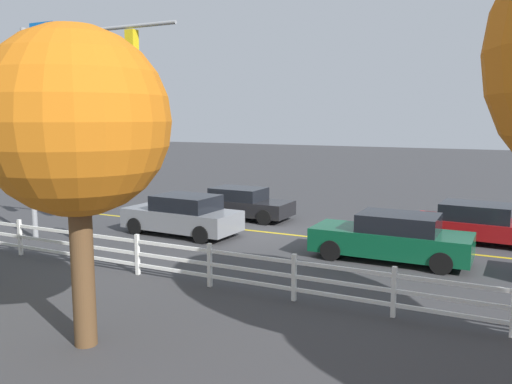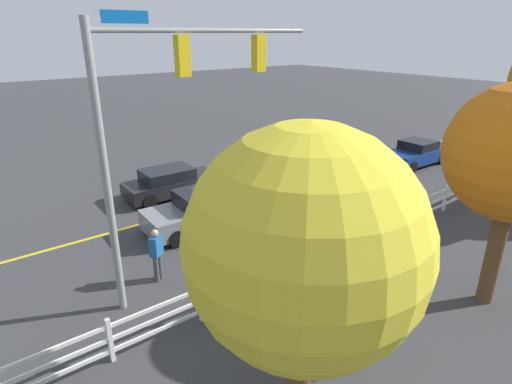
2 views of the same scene
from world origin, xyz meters
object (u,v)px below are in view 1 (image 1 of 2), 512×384
car_0 (480,224)px  car_1 (242,203)px  tree_0 (76,123)px  pedestrian (76,214)px  car_3 (183,215)px  car_2 (392,238)px

car_0 → car_1: size_ratio=1.11×
car_0 → tree_0: tree_0 is taller
car_0 → tree_0: (6.27, 12.54, 3.60)m
pedestrian → tree_0: 10.05m
car_0 → tree_0: bearing=-113.3°
car_1 → tree_0: (-3.32, 12.65, 3.60)m
car_1 → car_3: size_ratio=0.96×
car_2 → car_3: car_3 is taller
pedestrian → tree_0: size_ratio=0.28×
car_3 → tree_0: bearing=115.8°
car_1 → car_3: (0.50, 3.76, 0.07)m
car_0 → car_2: 4.43m
car_1 → car_2: car_2 is taller
car_0 → car_2: car_2 is taller
car_0 → car_3: car_3 is taller
car_0 → pedestrian: bearing=-152.2°
car_3 → pedestrian: size_ratio=2.67×
car_0 → car_2: size_ratio=1.00×
car_2 → tree_0: tree_0 is taller
car_0 → pedestrian: 14.41m
car_3 → pedestrian: 3.82m
car_1 → pedestrian: pedestrian is taller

